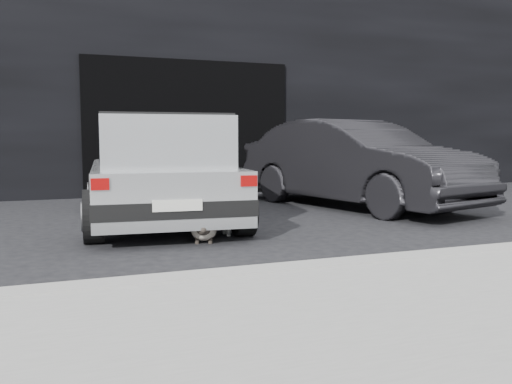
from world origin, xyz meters
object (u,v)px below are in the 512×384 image
object	(u,v)px
silver_hatchback	(159,165)
second_car	(356,164)
cat_siamese	(204,230)
cat_white	(216,219)

from	to	relation	value
silver_hatchback	second_car	distance (m)	3.26
cat_siamese	second_car	bearing A→B (deg)	-131.10
silver_hatchback	cat_siamese	world-z (taller)	silver_hatchback
cat_siamese	cat_white	distance (m)	0.36
second_car	silver_hatchback	bearing A→B (deg)	173.68
second_car	cat_siamese	bearing A→B (deg)	-161.80
silver_hatchback	cat_white	size ratio (longest dim) A/B	4.51
silver_hatchback	second_car	xyz separation A→B (m)	(3.23, 0.48, -0.06)
cat_siamese	cat_white	xyz separation A→B (m)	(0.22, 0.28, 0.07)
second_car	cat_siamese	world-z (taller)	second_car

